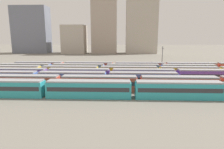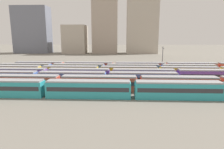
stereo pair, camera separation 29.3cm
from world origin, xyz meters
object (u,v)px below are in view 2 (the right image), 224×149
(train_track_0, at_px, (178,90))
(train_track_2, at_px, (72,78))
(train_track_3, at_px, (111,75))
(train_track_4, at_px, (159,72))
(train_track_1, at_px, (139,84))
(train_track_5, at_px, (106,69))
(catenary_pole_1, at_px, (163,58))
(train_track_6, at_px, (165,67))

(train_track_0, height_order, train_track_2, same)
(train_track_0, relative_size, train_track_3, 1.25)
(train_track_4, bearing_deg, train_track_1, -116.46)
(train_track_1, bearing_deg, train_track_3, 124.33)
(train_track_0, distance_m, train_track_2, 27.07)
(train_track_3, bearing_deg, train_track_5, 103.12)
(train_track_1, height_order, catenary_pole_1, catenary_pole_1)
(train_track_0, bearing_deg, train_track_5, 123.57)
(train_track_0, xyz_separation_m, train_track_3, (-14.83, 15.60, 0.00))
(train_track_3, relative_size, train_track_5, 1.00)
(train_track_3, height_order, train_track_6, same)
(train_track_4, bearing_deg, train_track_0, -90.10)
(train_track_1, bearing_deg, train_track_0, -33.93)
(train_track_0, bearing_deg, train_track_1, 146.07)
(train_track_1, height_order, train_track_5, same)
(train_track_2, xyz_separation_m, train_track_3, (10.17, 5.20, 0.00))
(train_track_2, relative_size, catenary_pole_1, 5.95)
(train_track_1, distance_m, train_track_2, 18.03)
(train_track_0, height_order, train_track_6, same)
(train_track_6, xyz_separation_m, catenary_pole_1, (-0.59, 2.88, 3.32))
(train_track_2, xyz_separation_m, catenary_pole_1, (28.91, 23.68, 3.32))
(train_track_0, distance_m, catenary_pole_1, 34.47)
(train_track_2, distance_m, catenary_pole_1, 37.52)
(train_track_3, bearing_deg, train_track_6, 38.89)
(train_track_4, relative_size, catenary_pole_1, 11.99)
(train_track_5, bearing_deg, train_track_4, -16.74)
(train_track_0, bearing_deg, train_track_4, 89.90)
(train_track_0, distance_m, train_track_6, 31.52)
(train_track_2, height_order, train_track_3, same)
(train_track_3, relative_size, train_track_6, 0.66)
(train_track_1, relative_size, train_track_4, 0.66)
(train_track_0, relative_size, train_track_6, 0.83)
(train_track_3, xyz_separation_m, train_track_6, (19.34, 15.60, 0.00))
(train_track_0, relative_size, train_track_2, 1.68)
(train_track_3, distance_m, train_track_5, 10.68)
(catenary_pole_1, bearing_deg, train_track_4, -106.30)
(train_track_0, distance_m, train_track_5, 31.20)
(train_track_0, height_order, train_track_3, same)
(train_track_6, bearing_deg, train_track_3, -141.11)
(train_track_6, bearing_deg, catenary_pole_1, 101.64)
(train_track_1, xyz_separation_m, catenary_pole_1, (11.65, 28.88, 3.32))
(train_track_2, xyz_separation_m, train_track_6, (29.51, 20.80, 0.00))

